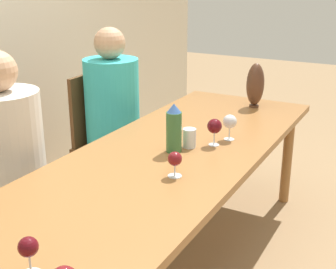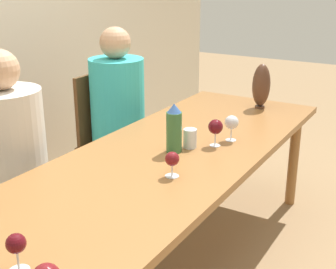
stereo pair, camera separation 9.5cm
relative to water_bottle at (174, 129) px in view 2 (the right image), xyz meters
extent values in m
cube|color=#936033|center=(-0.16, 0.02, -0.15)|extent=(2.79, 0.89, 0.04)
cylinder|color=#936033|center=(1.14, -0.33, -0.51)|extent=(0.07, 0.07, 0.68)
cylinder|color=#936033|center=(1.14, 0.36, -0.51)|extent=(0.07, 0.07, 0.68)
cylinder|color=#336638|center=(0.00, 0.00, -0.02)|extent=(0.08, 0.08, 0.21)
cone|color=#33599E|center=(0.00, 0.00, 0.11)|extent=(0.07, 0.07, 0.05)
cylinder|color=silver|center=(0.10, -0.04, -0.07)|extent=(0.07, 0.07, 0.10)
cylinder|color=#4C2D1E|center=(1.01, -0.09, -0.12)|extent=(0.07, 0.07, 0.01)
ellipsoid|color=#4C2D1E|center=(1.01, -0.09, 0.03)|extent=(0.12, 0.12, 0.29)
cylinder|color=silver|center=(0.31, -0.19, -0.12)|extent=(0.06, 0.06, 0.00)
cylinder|color=silver|center=(0.31, -0.19, -0.09)|extent=(0.01, 0.01, 0.07)
sphere|color=silver|center=(0.31, -0.19, -0.02)|extent=(0.08, 0.08, 0.08)
cylinder|color=silver|center=(0.19, -0.15, -0.12)|extent=(0.06, 0.06, 0.00)
cylinder|color=silver|center=(0.19, -0.15, -0.09)|extent=(0.01, 0.01, 0.07)
sphere|color=#510C14|center=(0.19, -0.15, -0.02)|extent=(0.08, 0.08, 0.08)
cylinder|color=silver|center=(-0.28, -0.15, -0.12)|extent=(0.07, 0.07, 0.00)
cylinder|color=silver|center=(-0.28, -0.15, -0.10)|extent=(0.01, 0.01, 0.06)
sphere|color=maroon|center=(-0.28, -0.15, -0.04)|extent=(0.07, 0.07, 0.07)
cylinder|color=silver|center=(-1.14, -0.10, -0.09)|extent=(0.01, 0.01, 0.07)
sphere|color=#510C14|center=(-1.14, -0.10, -0.03)|extent=(0.06, 0.06, 0.06)
cube|color=brown|center=(-0.44, 0.75, -0.42)|extent=(0.44, 0.44, 0.04)
cylinder|color=brown|center=(-0.63, 0.56, -0.64)|extent=(0.04, 0.04, 0.41)
cylinder|color=brown|center=(-0.25, 0.56, -0.64)|extent=(0.04, 0.04, 0.41)
cylinder|color=brown|center=(-0.25, 0.94, -0.64)|extent=(0.04, 0.04, 0.41)
cube|color=brown|center=(0.52, 0.75, -0.42)|extent=(0.44, 0.44, 0.04)
cube|color=brown|center=(0.52, 0.95, -0.15)|extent=(0.40, 0.03, 0.49)
cylinder|color=brown|center=(0.33, 0.56, -0.64)|extent=(0.04, 0.04, 0.41)
cylinder|color=brown|center=(0.71, 0.56, -0.64)|extent=(0.04, 0.04, 0.41)
cylinder|color=brown|center=(0.33, 0.94, -0.64)|extent=(0.04, 0.04, 0.41)
cylinder|color=brown|center=(0.71, 0.94, -0.64)|extent=(0.04, 0.04, 0.41)
cube|color=#2D2D38|center=(-0.44, 0.68, -0.62)|extent=(0.29, 0.22, 0.45)
cylinder|color=beige|center=(-0.44, 0.75, -0.10)|extent=(0.39, 0.39, 0.60)
cube|color=#2D2D38|center=(0.52, 0.69, -0.62)|extent=(0.28, 0.21, 0.45)
cylinder|color=#33B7BC|center=(0.52, 0.75, -0.09)|extent=(0.37, 0.37, 0.61)
sphere|color=tan|center=(0.52, 0.75, 0.32)|extent=(0.21, 0.21, 0.21)
camera|label=1|loc=(-2.02, -1.06, 0.77)|focal=50.00mm
camera|label=2|loc=(-1.97, -1.14, 0.77)|focal=50.00mm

